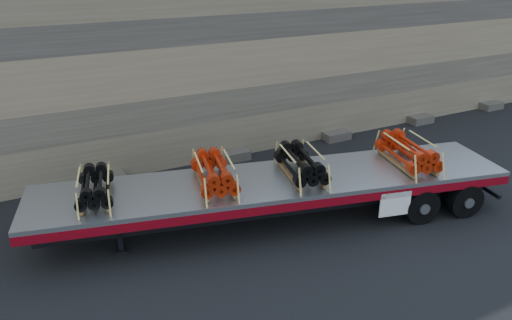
{
  "coord_description": "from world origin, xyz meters",
  "views": [
    {
      "loc": [
        -5.76,
        -12.09,
        7.76
      ],
      "look_at": [
        0.85,
        0.59,
        1.73
      ],
      "focal_mm": 35.0,
      "sensor_mm": 36.0,
      "label": 1
    }
  ],
  "objects_px": {
    "trailer": "(275,200)",
    "bundle_midrear": "(301,164)",
    "bundle_midfront": "(214,173)",
    "bundle_rear": "(408,152)",
    "bundle_front": "(95,187)"
  },
  "relations": [
    {
      "from": "bundle_midrear",
      "to": "bundle_midfront",
      "type": "bearing_deg",
      "value": -180.0
    },
    {
      "from": "bundle_midrear",
      "to": "bundle_rear",
      "type": "xyz_separation_m",
      "value": [
        3.5,
        -0.8,
        0.02
      ]
    },
    {
      "from": "trailer",
      "to": "bundle_front",
      "type": "relative_size",
      "value": 7.48
    },
    {
      "from": "trailer",
      "to": "bundle_rear",
      "type": "bearing_deg",
      "value": 0.0
    },
    {
      "from": "bundle_front",
      "to": "bundle_rear",
      "type": "distance_m",
      "value": 9.55
    },
    {
      "from": "bundle_midrear",
      "to": "bundle_rear",
      "type": "height_order",
      "value": "bundle_rear"
    },
    {
      "from": "trailer",
      "to": "bundle_midfront",
      "type": "relative_size",
      "value": 6.64
    },
    {
      "from": "bundle_rear",
      "to": "bundle_front",
      "type": "bearing_deg",
      "value": 180.0
    },
    {
      "from": "bundle_midfront",
      "to": "trailer",
      "type": "bearing_deg",
      "value": -0.0
    },
    {
      "from": "trailer",
      "to": "bundle_front",
      "type": "height_order",
      "value": "bundle_front"
    },
    {
      "from": "bundle_midfront",
      "to": "bundle_midrear",
      "type": "xyz_separation_m",
      "value": [
        2.58,
        -0.59,
        -0.0
      ]
    },
    {
      "from": "trailer",
      "to": "bundle_midfront",
      "type": "bearing_deg",
      "value": 180.0
    },
    {
      "from": "bundle_midfront",
      "to": "bundle_midrear",
      "type": "relative_size",
      "value": 1.0
    },
    {
      "from": "trailer",
      "to": "bundle_midrear",
      "type": "bearing_deg",
      "value": 0.0
    },
    {
      "from": "bundle_rear",
      "to": "bundle_midfront",
      "type": "bearing_deg",
      "value": 180.0
    }
  ]
}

